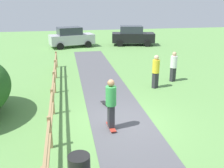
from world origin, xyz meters
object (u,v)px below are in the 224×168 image
at_px(bystander_yellow, 156,70).
at_px(parked_car_black, 133,36).
at_px(skater_riding, 111,102).
at_px(skateboard_loose, 106,104).
at_px(bystander_white, 174,65).
at_px(parked_car_silver, 71,37).

distance_m(bystander_yellow, parked_car_black, 13.06).
xyz_separation_m(skater_riding, skateboard_loose, (0.17, 2.13, -0.99)).
relative_size(bystander_yellow, bystander_white, 1.04).
bearing_deg(skater_riding, parked_car_silver, 92.82).
bearing_deg(bystander_white, bystander_yellow, -146.23).
xyz_separation_m(bystander_white, parked_car_black, (0.75, 11.95, 0.01)).
distance_m(skateboard_loose, parked_car_silver, 14.86).
bearing_deg(parked_car_black, bystander_yellow, -99.48).
relative_size(bystander_yellow, parked_car_silver, 0.40).
bearing_deg(skateboard_loose, parked_car_silver, 93.89).
distance_m(skater_riding, parked_car_silver, 16.95).
bearing_deg(skateboard_loose, bystander_yellow, 33.30).
height_order(bystander_yellow, bystander_white, bystander_yellow).
xyz_separation_m(bystander_yellow, bystander_white, (1.40, 0.93, -0.04)).
distance_m(skater_riding, bystander_yellow, 5.14).
relative_size(bystander_yellow, parked_car_black, 0.40).
distance_m(skateboard_loose, parked_car_black, 15.70).
relative_size(skateboard_loose, parked_car_silver, 0.18).
height_order(skater_riding, bystander_yellow, skater_riding).
xyz_separation_m(skater_riding, bystander_white, (4.53, 5.01, -0.14)).
relative_size(bystander_white, parked_car_black, 0.39).
distance_m(skateboard_loose, bystander_yellow, 3.65).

